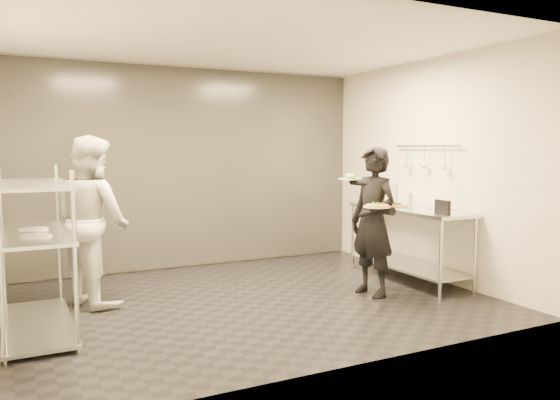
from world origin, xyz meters
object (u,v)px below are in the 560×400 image
pizza_plate_near (377,206)px  bottle_dark (369,194)px  chef (92,220)px  pass_rack (34,248)px  prep_counter (409,231)px  pos_monitor (443,207)px  pizza_plate_far (394,206)px  bottle_green (395,195)px  bottle_clear (410,200)px  salad_plate (350,177)px  waiter (373,222)px

pizza_plate_near → bottle_dark: bearing=57.3°
pizza_plate_near → bottle_dark: size_ratio=1.22×
chef → pizza_plate_near: size_ratio=6.25×
pass_rack → prep_counter: size_ratio=0.89×
chef → pos_monitor: bearing=-133.4°
prep_counter → chef: (-3.73, 0.68, 0.28)m
chef → pizza_plate_far: 3.29m
pizza_plate_far → prep_counter: bearing=39.7°
bottle_green → bottle_clear: bottle_green is taller
salad_plate → bottle_dark: size_ratio=1.22×
pass_rack → bottle_clear: (4.33, -0.00, 0.25)m
pizza_plate_near → pos_monitor: pizza_plate_near is taller
pizza_plate_far → bottle_green: size_ratio=1.23×
waiter → pizza_plate_near: (-0.13, -0.25, 0.21)m
pass_rack → pizza_plate_far: 3.69m
prep_counter → pos_monitor: 0.82m
salad_plate → bottle_clear: salad_plate is taller
prep_counter → salad_plate: 1.16m
chef → bottle_dark: chef is taller
pizza_plate_near → pizza_plate_far: pizza_plate_near is taller
pos_monitor → bottle_clear: (0.12, 0.71, 0.01)m
waiter → bottle_dark: bearing=137.3°
salad_plate → bottle_green: salad_plate is taller
pass_rack → pos_monitor: (4.21, -0.71, 0.23)m
bottle_dark → bottle_clear: bearing=-86.1°
pizza_plate_near → pizza_plate_far: (0.29, 0.07, -0.02)m
pos_monitor → pass_rack: bearing=175.6°
salad_plate → bottle_dark: 1.25m
bottle_clear → bottle_dark: (-0.05, 0.80, 0.02)m
salad_plate → chef: bearing=165.4°
pass_rack → bottle_clear: size_ratio=8.25×
waiter → pizza_plate_far: waiter is taller
prep_counter → pos_monitor: bearing=-99.5°
pizza_plate_far → chef: bearing=157.5°
chef → bottle_green: 3.73m
prep_counter → bottle_clear: size_ratio=9.28×
bottle_green → bottle_clear: size_ratio=1.46×
chef → pizza_plate_far: size_ratio=5.18×
waiter → bottle_green: 1.06m
salad_plate → bottle_green: (0.90, 0.31, -0.27)m
pos_monitor → bottle_green: 0.98m
pizza_plate_far → pos_monitor: bearing=-14.2°
chef → salad_plate: size_ratio=6.25×
pizza_plate_near → bottle_clear: size_ratio=1.49×
chef → pizza_plate_far: chef is taller
pizza_plate_near → bottle_green: bearing=43.4°
pass_rack → waiter: waiter is taller
bottle_green → pass_rack: bearing=-176.5°
pizza_plate_near → waiter: bearing=61.5°
bottle_green → bottle_clear: (0.03, -0.26, -0.04)m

